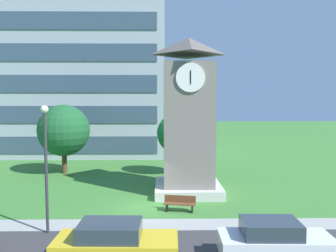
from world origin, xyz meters
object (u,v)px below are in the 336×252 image
clock_tower (188,125)px  park_bench (180,203)px  tree_streetside (177,134)px  parked_car_white (274,241)px  tree_by_building (64,130)px  street_lamp (46,155)px  parked_car_yellow (115,244)px

clock_tower → park_bench: size_ratio=5.63×
tree_streetside → parked_car_white: (3.13, -15.72, -2.64)m
tree_by_building → tree_streetside: bearing=-4.0°
street_lamp → parked_car_yellow: bearing=-41.7°
tree_by_building → parked_car_yellow: 18.03m
tree_by_building → parked_car_yellow: tree_by_building is taller
tree_by_building → clock_tower: bearing=-31.5°
park_bench → street_lamp: bearing=-154.8°
clock_tower → tree_streetside: clock_tower is taller
tree_by_building → tree_streetside: size_ratio=1.14×
street_lamp → tree_streetside: (6.71, 12.56, -0.26)m
clock_tower → tree_by_building: 12.03m
park_bench → parked_car_yellow: size_ratio=0.39×
street_lamp → parked_car_white: size_ratio=1.38×
clock_tower → street_lamp: clock_tower is taller
clock_tower → street_lamp: size_ratio=1.72×
parked_car_yellow → tree_streetside: bearing=79.1°
tree_by_building → parked_car_white: (12.84, -16.39, -2.85)m
park_bench → parked_car_yellow: parked_car_yellow is taller
tree_streetside → parked_car_yellow: size_ratio=1.10×
clock_tower → tree_by_building: clock_tower is taller
street_lamp → parked_car_yellow: 5.70m
street_lamp → tree_streetside: 14.24m
tree_streetside → parked_car_yellow: (-3.04, -15.83, -2.63)m
clock_tower → parked_car_white: (2.61, -10.11, -3.81)m
park_bench → parked_car_white: (3.37, -6.19, 0.40)m
clock_tower → tree_streetside: (-0.52, 5.60, -1.18)m
parked_car_yellow → park_bench: bearing=66.1°
street_lamp → tree_by_building: size_ratio=1.03×
street_lamp → parked_car_white: bearing=-17.8°
tree_by_building → tree_streetside: tree_by_building is taller
tree_by_building → parked_car_white: bearing=-51.9°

